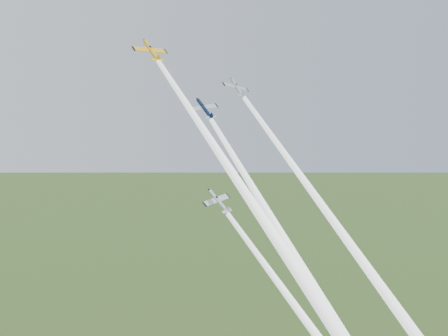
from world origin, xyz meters
TOP-DOWN VIEW (x-y plane):
  - plane_yellow at (-10.52, 3.89)m, footprint 8.46×7.21m
  - smoke_trail_yellow at (-8.08, -23.65)m, footprint 6.81×52.16m
  - plane_navy at (-1.58, -1.51)m, footprint 7.79×5.89m
  - smoke_trail_navy at (-1.41, -27.30)m, footprint 2.54×48.45m
  - plane_silver_right at (8.65, 1.07)m, footprint 7.57×6.39m
  - smoke_trail_silver_right at (10.54, -27.31)m, footprint 5.81×53.78m
  - plane_silver_low at (-2.35, -7.42)m, footprint 8.84×7.33m

SIDE VIEW (x-z plane):
  - smoke_trail_navy at x=-1.41m, z-range 56.60..102.34m
  - smoke_trail_silver_right at x=10.54m, z-range 56.14..106.88m
  - plane_silver_low at x=-2.35m, z-range 82.42..89.03m
  - smoke_trail_yellow at x=-8.08m, z-range 64.42..113.68m
  - plane_navy at x=-1.58m, z-range 100.46..106.99m
  - plane_silver_right at x=8.65m, z-range 104.93..111.59m
  - plane_yellow at x=-10.52m, z-range 111.90..118.21m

